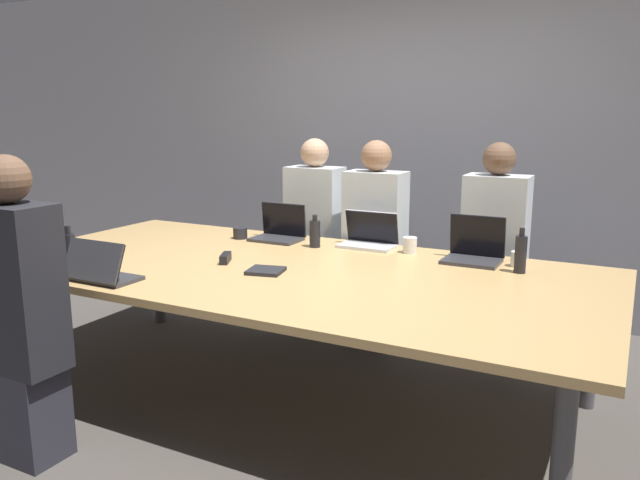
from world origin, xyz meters
TOP-DOWN VIEW (x-y plane):
  - ground_plane at (0.00, 0.00)m, footprint 24.00×24.00m
  - curtain_wall at (0.00, 2.05)m, footprint 12.00×0.06m
  - conference_table at (0.00, 0.00)m, footprint 3.44×1.66m
  - laptop_far_center at (0.19, 0.70)m, footprint 0.35×0.22m
  - person_far_center at (0.11, 1.00)m, footprint 0.40×0.24m
  - cup_far_center at (0.48, 0.65)m, footprint 0.09×0.09m
  - bottle_far_center at (-0.11, 0.53)m, footprint 0.07×0.07m
  - laptop_far_midleft at (-0.43, 0.63)m, footprint 0.33×0.23m
  - person_far_midleft at (-0.42, 1.11)m, footprint 0.40×0.24m
  - cup_far_midleft at (-0.68, 0.53)m, footprint 0.10×0.10m
  - laptop_near_left at (-0.69, -0.70)m, footprint 0.36×0.22m
  - person_near_left at (-0.76, -1.12)m, footprint 0.40×0.24m
  - cup_near_left at (-0.99, -0.70)m, footprint 0.09×0.09m
  - bottle_near_left at (-1.00, -0.61)m, footprint 0.07×0.07m
  - laptop_far_right at (0.88, 0.63)m, footprint 0.32×0.25m
  - person_far_right at (0.89, 1.13)m, footprint 0.40×0.24m
  - cup_far_right at (1.12, 0.60)m, footprint 0.07×0.07m
  - bottle_far_right at (1.16, 0.47)m, footprint 0.06×0.06m
  - stapler at (-0.37, -0.07)m, footprint 0.10×0.15m
  - notebook at (-0.04, -0.16)m, footprint 0.22×0.21m

SIDE VIEW (x-z plane):
  - ground_plane at x=0.00m, z-range 0.00..0.00m
  - person_far_midleft at x=-0.42m, z-range -0.02..1.40m
  - person_far_right at x=0.89m, z-range -0.02..1.40m
  - person_far_center at x=0.11m, z-range -0.02..1.40m
  - person_near_left at x=-0.76m, z-range -0.02..1.41m
  - conference_table at x=0.00m, z-range 0.33..1.10m
  - notebook at x=-0.04m, z-range 0.77..0.79m
  - stapler at x=-0.37m, z-range 0.77..0.82m
  - cup_far_midleft at x=-0.68m, z-range 0.77..0.84m
  - cup_far_right at x=1.12m, z-range 0.77..0.85m
  - cup_near_left at x=-0.99m, z-range 0.77..0.86m
  - cup_far_center at x=0.48m, z-range 0.77..0.86m
  - laptop_near_left at x=-0.69m, z-range 0.72..0.94m
  - laptop_far_center at x=0.19m, z-range 0.72..0.94m
  - laptop_far_midleft at x=-0.43m, z-range 0.72..0.96m
  - laptop_far_right at x=0.88m, z-range 0.71..0.97m
  - bottle_far_center at x=-0.11m, z-range 0.75..0.96m
  - bottle_far_right at x=1.16m, z-range 0.75..0.99m
  - bottle_near_left at x=-1.00m, z-range 0.75..1.00m
  - curtain_wall at x=0.00m, z-range 0.00..2.80m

